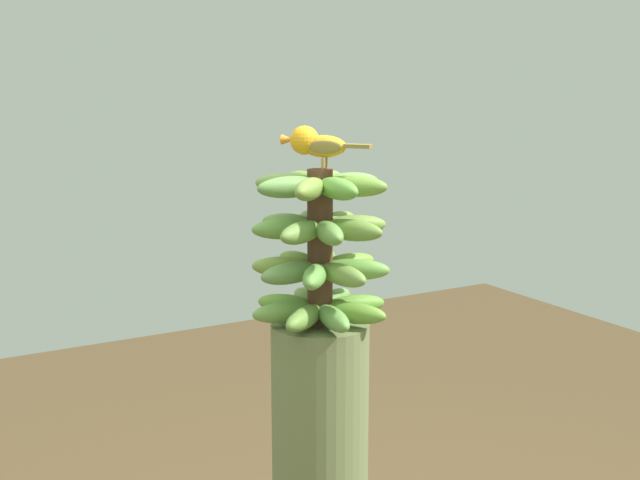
% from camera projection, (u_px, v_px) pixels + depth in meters
% --- Properties ---
extents(banana_bunch, '(0.30, 0.30, 0.32)m').
position_uv_depth(banana_bunch, '(320.00, 248.00, 1.64)').
color(banana_bunch, '#4C2D1E').
rests_on(banana_bunch, banana_tree).
extents(perched_bird, '(0.14, 0.16, 0.09)m').
position_uv_depth(perched_bird, '(315.00, 143.00, 1.61)').
color(perched_bird, '#C68933').
rests_on(perched_bird, banana_bunch).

